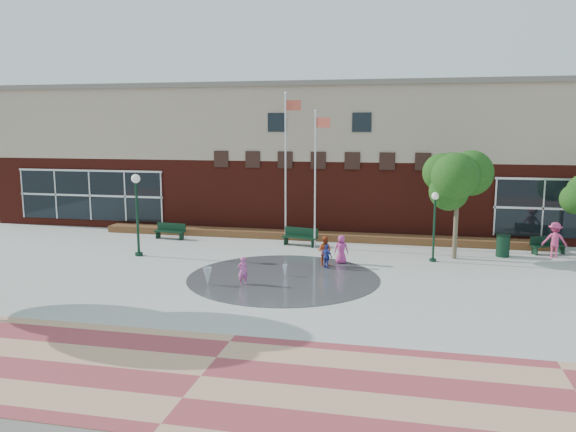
% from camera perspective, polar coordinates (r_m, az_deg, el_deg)
% --- Properties ---
extents(ground, '(120.00, 120.00, 0.00)m').
position_cam_1_polar(ground, '(21.92, -2.23, -8.36)').
color(ground, '#666056').
rests_on(ground, ground).
extents(plaza_concrete, '(46.00, 18.00, 0.01)m').
position_cam_1_polar(plaza_concrete, '(25.66, 0.00, -5.73)').
color(plaza_concrete, '#A8A8A0').
rests_on(plaza_concrete, ground).
extents(paver_band, '(46.00, 6.00, 0.01)m').
position_cam_1_polar(paver_band, '(15.69, -8.84, -15.81)').
color(paver_band, '#9C3840').
rests_on(paver_band, ground).
extents(splash_pad, '(8.40, 8.40, 0.01)m').
position_cam_1_polar(splash_pad, '(24.71, -0.49, -6.31)').
color(splash_pad, '#383A3D').
rests_on(splash_pad, ground).
extents(library_building, '(44.40, 10.40, 9.20)m').
position_cam_1_polar(library_building, '(38.13, 4.30, 6.19)').
color(library_building, '#571810').
rests_on(library_building, ground).
extents(flower_bed, '(26.00, 1.20, 0.40)m').
position_cam_1_polar(flower_bed, '(32.93, 2.79, -2.41)').
color(flower_bed, maroon).
rests_on(flower_bed, ground).
extents(flagpole_left, '(0.99, 0.24, 8.47)m').
position_cam_1_polar(flagpole_left, '(32.03, -0.17, 5.78)').
color(flagpole_left, silver).
rests_on(flagpole_left, ground).
extents(flagpole_right, '(0.88, 0.34, 7.45)m').
position_cam_1_polar(flagpole_right, '(30.07, 2.85, 4.50)').
color(flagpole_right, silver).
rests_on(flagpole_right, ground).
extents(lamp_left, '(0.44, 0.44, 4.20)m').
position_cam_1_polar(lamp_left, '(29.35, -15.10, 1.03)').
color(lamp_left, black).
rests_on(lamp_left, ground).
extents(lamp_right, '(0.36, 0.36, 3.44)m').
position_cam_1_polar(lamp_right, '(28.09, 14.66, -0.28)').
color(lamp_right, black).
rests_on(lamp_right, ground).
extents(bench_left, '(1.92, 0.72, 0.94)m').
position_cam_1_polar(bench_left, '(33.66, -11.91, -1.82)').
color(bench_left, black).
rests_on(bench_left, ground).
extents(bench_mid, '(2.06, 0.99, 1.00)m').
position_cam_1_polar(bench_mid, '(31.12, 1.20, -2.48)').
color(bench_mid, black).
rests_on(bench_mid, ground).
extents(bench_right, '(1.91, 1.16, 0.93)m').
position_cam_1_polar(bench_right, '(32.08, 24.91, -3.03)').
color(bench_right, black).
rests_on(bench_right, ground).
extents(trash_can, '(0.70, 0.70, 1.15)m').
position_cam_1_polar(trash_can, '(30.50, 20.99, -2.83)').
color(trash_can, black).
rests_on(trash_can, ground).
extents(tree_mid, '(3.18, 3.18, 5.36)m').
position_cam_1_polar(tree_mid, '(28.80, 16.87, 3.40)').
color(tree_mid, '#4E4330').
rests_on(tree_mid, ground).
extents(water_jet_a, '(0.38, 0.38, 0.73)m').
position_cam_1_polar(water_jet_a, '(23.81, -8.16, -7.02)').
color(water_jet_a, white).
rests_on(water_jet_a, ground).
extents(water_jet_b, '(0.23, 0.23, 0.51)m').
position_cam_1_polar(water_jet_b, '(24.92, -0.32, -6.19)').
color(water_jet_b, white).
rests_on(water_jet_b, ground).
extents(child_splash, '(0.53, 0.50, 1.22)m').
position_cam_1_polar(child_splash, '(23.60, -4.62, -5.57)').
color(child_splash, '#D654A4').
rests_on(child_splash, ground).
extents(adult_red, '(0.81, 0.69, 1.46)m').
position_cam_1_polar(adult_red, '(26.66, 3.72, -3.58)').
color(adult_red, '#B7441E').
rests_on(adult_red, ground).
extents(adult_pink, '(0.70, 0.46, 1.40)m').
position_cam_1_polar(adult_pink, '(27.17, 5.44, -3.42)').
color(adult_pink, '#C33788').
rests_on(adult_pink, ground).
extents(child_blue, '(0.72, 0.64, 1.17)m').
position_cam_1_polar(child_blue, '(26.17, 3.96, -4.14)').
color(child_blue, '#2E3B9E').
rests_on(child_blue, ground).
extents(person_bench, '(1.25, 0.82, 1.81)m').
position_cam_1_polar(person_bench, '(31.31, 25.47, -2.22)').
color(person_bench, '#E03D78').
rests_on(person_bench, ground).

